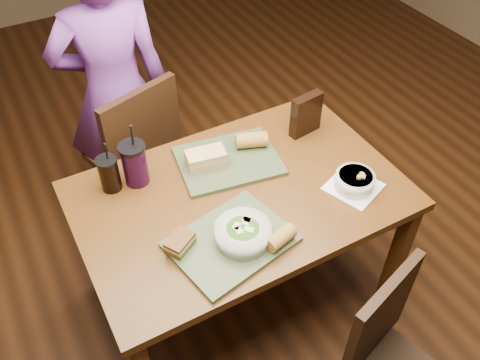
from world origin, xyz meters
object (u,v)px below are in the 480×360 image
Objects in this scene: diner at (115,93)px; tray_far at (228,161)px; chair_far at (141,152)px; soup_bowl at (355,181)px; baguette_far at (251,140)px; tray_near at (231,242)px; sandwich_far at (206,158)px; baguette_near at (280,238)px; cup_cola at (109,174)px; chip_bag at (306,115)px; chair_near at (387,360)px; cup_berry at (135,164)px; sandwich_near at (180,243)px; salad_bowl at (243,233)px; dining_table at (240,208)px.

tray_far is (0.26, -0.70, -0.01)m from diner.
soup_bowl is (0.61, -0.88, 0.26)m from chair_far.
tray_near is at bearing -127.78° from baguette_far.
sandwich_far reaches higher than soup_bowl.
baguette_near is 0.49× the size of cup_cola.
chip_bag is at bearing -4.99° from cup_cola.
sandwich_far is 0.50m from chip_bag.
chair_near is at bearing -66.37° from baguette_near.
chair_near is 1.06m from chip_bag.
sandwich_far reaches higher than baguette_near.
chair_far is at bearing 100.81° from baguette_near.
cup_cola reaches higher than tray_far.
cup_berry reaches higher than chair_far.
chair_near is at bearing -49.39° from sandwich_near.
cup_cola is at bearing 121.44° from chair_near.
tray_near is at bearing -87.47° from chair_far.
cup_cola is (-0.29, 0.49, 0.07)m from tray_near.
chair_near is at bearing -112.12° from soup_bowl.
sandwich_far is (-0.47, 0.40, 0.01)m from soup_bowl.
chair_far is 3.82× the size of soup_bowl.
cup_cola is at bearing 126.68° from baguette_near.
cup_cola is 0.89m from chip_bag.
baguette_far is (0.39, -0.67, 0.03)m from diner.
tray_far is 0.50m from cup_cola.
chair_near is 4.09× the size of salad_bowl.
diner reaches higher than dining_table.
baguette_near is at bearing -95.73° from tray_far.
diner is at bearing 110.53° from tray_far.
dining_table is 0.31m from baguette_far.
sandwich_far is at bearing 51.87° from sandwich_near.
diner is 1.25m from soup_bowl.
tray_far is 2.15× the size of chip_bag.
tray_near is 3.65× the size of baguette_near.
salad_bowl is 0.87× the size of cup_cola.
cup_berry is at bearing 114.41° from salad_bowl.
baguette_near reaches higher than tray_near.
tray_near is 0.43m from sandwich_far.
soup_bowl is (0.42, -0.20, 0.13)m from dining_table.
chair_near is 2.00× the size of tray_near.
chair_far is 5.39× the size of sandwich_far.
diner is at bearing 103.69° from sandwich_far.
tray_near is 2.38× the size of sandwich_far.
chip_bag reaches higher than tray_near.
diner is at bearing 120.15° from baguette_far.
tray_far is (-0.15, 0.94, 0.29)m from chair_near.
diner is at bearing 126.41° from chip_bag.
tray_far is at bearing 174.59° from chip_bag.
chair_near reaches higher than dining_table.
baguette_near reaches higher than tray_far.
salad_bowl reaches higher than tray_far.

